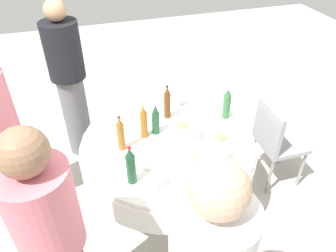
# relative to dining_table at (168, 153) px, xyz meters

# --- Properties ---
(ground_plane) EXTENTS (10.00, 10.00, 0.00)m
(ground_plane) POSITION_rel_dining_table_xyz_m (0.00, 0.00, -0.59)
(ground_plane) COLOR #B7B2A8
(dining_table) EXTENTS (1.44, 1.44, 0.74)m
(dining_table) POSITION_rel_dining_table_xyz_m (0.00, 0.00, 0.00)
(dining_table) COLOR white
(dining_table) RESTS_ON ground_plane
(bottle_amber_inner) EXTENTS (0.06, 0.06, 0.31)m
(bottle_amber_inner) POSITION_rel_dining_table_xyz_m (-0.17, 0.10, 0.29)
(bottle_amber_inner) COLOR #8C5619
(bottle_amber_inner) RESTS_ON dining_table
(bottle_dark_green_near) EXTENTS (0.07, 0.07, 0.31)m
(bottle_dark_green_near) POSITION_rel_dining_table_xyz_m (-0.38, -0.37, 0.29)
(bottle_dark_green_near) COLOR #194728
(bottle_dark_green_near) RESTS_ON dining_table
(bottle_dark_green_north) EXTENTS (0.06, 0.06, 0.29)m
(bottle_dark_green_north) POSITION_rel_dining_table_xyz_m (-0.07, 0.12, 0.28)
(bottle_dark_green_north) COLOR #194728
(bottle_dark_green_north) RESTS_ON dining_table
(bottle_brown_far) EXTENTS (0.06, 0.06, 0.32)m
(bottle_brown_far) POSITION_rel_dining_table_xyz_m (0.09, 0.31, 0.30)
(bottle_brown_far) COLOR #593314
(bottle_brown_far) RESTS_ON dining_table
(bottle_amber_west) EXTENTS (0.06, 0.06, 0.31)m
(bottle_amber_west) POSITION_rel_dining_table_xyz_m (-0.38, 0.00, 0.29)
(bottle_amber_west) COLOR #8C5619
(bottle_amber_west) RESTS_ON dining_table
(bottle_green_rear) EXTENTS (0.07, 0.07, 0.30)m
(bottle_green_rear) POSITION_rel_dining_table_xyz_m (0.58, 0.15, 0.29)
(bottle_green_rear) COLOR #2D6B38
(bottle_green_rear) RESTS_ON dining_table
(wine_glass_far) EXTENTS (0.07, 0.07, 0.16)m
(wine_glass_far) POSITION_rel_dining_table_xyz_m (0.20, -0.07, 0.26)
(wine_glass_far) COLOR white
(wine_glass_far) RESTS_ON dining_table
(wine_glass_west) EXTENTS (0.07, 0.07, 0.14)m
(wine_glass_west) POSITION_rel_dining_table_xyz_m (0.24, 0.44, 0.25)
(wine_glass_west) COLOR white
(wine_glass_west) RESTS_ON dining_table
(wine_glass_rear) EXTENTS (0.07, 0.07, 0.15)m
(wine_glass_rear) POSITION_rel_dining_table_xyz_m (0.32, -0.37, 0.26)
(wine_glass_rear) COLOR white
(wine_glass_rear) RESTS_ON dining_table
(wine_glass_left) EXTENTS (0.06, 0.06, 0.14)m
(wine_glass_left) POSITION_rel_dining_table_xyz_m (-0.22, -0.48, 0.24)
(wine_glass_left) COLOR white
(wine_glass_left) RESTS_ON dining_table
(plate_right) EXTENTS (0.20, 0.20, 0.04)m
(plate_right) POSITION_rel_dining_table_xyz_m (0.41, -0.13, 0.16)
(plate_right) COLOR white
(plate_right) RESTS_ON dining_table
(plate_east) EXTENTS (0.24, 0.24, 0.04)m
(plate_east) POSITION_rel_dining_table_xyz_m (0.10, -0.28, 0.16)
(plate_east) COLOR white
(plate_east) RESTS_ON dining_table
(plate_mid) EXTENTS (0.24, 0.24, 0.04)m
(plate_mid) POSITION_rel_dining_table_xyz_m (0.16, 0.12, 0.16)
(plate_mid) COLOR white
(plate_mid) RESTS_ON dining_table
(plate_front) EXTENTS (0.23, 0.23, 0.02)m
(plate_front) POSITION_rel_dining_table_xyz_m (-0.20, -0.20, 0.16)
(plate_front) COLOR white
(plate_front) RESTS_ON dining_table
(knife_near) EXTENTS (0.06, 0.18, 0.00)m
(knife_near) POSITION_rel_dining_table_xyz_m (-0.25, 0.41, 0.15)
(knife_near) COLOR silver
(knife_near) RESTS_ON dining_table
(person_inner) EXTENTS (0.34, 0.34, 1.64)m
(person_inner) POSITION_rel_dining_table_xyz_m (-0.88, -0.82, 0.27)
(person_inner) COLOR #4C3F33
(person_inner) RESTS_ON ground_plane
(person_near) EXTENTS (0.34, 0.34, 1.54)m
(person_near) POSITION_rel_dining_table_xyz_m (-1.29, 0.38, 0.21)
(person_near) COLOR #4C3F33
(person_near) RESTS_ON ground_plane
(person_far) EXTENTS (0.34, 0.34, 1.64)m
(person_far) POSITION_rel_dining_table_xyz_m (-0.70, 1.01, 0.27)
(person_far) COLOR slate
(person_far) RESTS_ON ground_plane
(chair_rear) EXTENTS (0.41, 0.41, 0.87)m
(chair_rear) POSITION_rel_dining_table_xyz_m (1.03, -0.02, -0.07)
(chair_rear) COLOR #99999E
(chair_rear) RESTS_ON ground_plane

